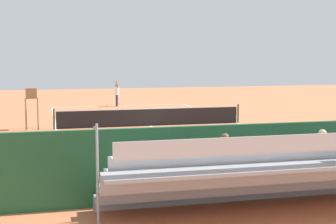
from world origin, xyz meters
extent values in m
plane|color=#CC7047|center=(0.00, 0.00, 0.00)|extent=(60.00, 60.00, 0.00)
cube|color=white|center=(0.00, -11.00, 0.00)|extent=(10.00, 0.10, 0.01)
cube|color=white|center=(0.00, 11.00, 0.00)|extent=(10.00, 0.10, 0.01)
cube|color=white|center=(-5.00, 0.00, 0.00)|extent=(0.10, 22.00, 0.01)
cube|color=white|center=(5.00, 0.00, 0.00)|extent=(0.10, 22.00, 0.01)
cube|color=white|center=(0.00, -6.05, 0.00)|extent=(7.50, 0.10, 0.01)
cube|color=white|center=(0.00, 6.05, 0.00)|extent=(7.50, 0.10, 0.01)
cube|color=white|center=(0.00, 0.00, 0.00)|extent=(0.10, 12.10, 0.01)
cube|color=white|center=(0.00, -11.00, 0.00)|extent=(0.10, 0.30, 0.01)
cube|color=black|center=(0.00, 0.00, 0.46)|extent=(10.00, 0.02, 0.91)
cube|color=white|center=(0.00, 0.00, 0.94)|extent=(10.00, 0.04, 0.06)
cylinder|color=#2D5133|center=(-5.10, 0.00, 0.54)|extent=(0.10, 0.10, 1.07)
cylinder|color=#2D5133|center=(5.10, 0.00, 0.54)|extent=(0.10, 0.10, 1.07)
cube|color=#235633|center=(0.00, 14.00, 1.00)|extent=(18.00, 0.16, 2.00)
cube|color=#9EA0A5|center=(0.00, 14.35, 0.23)|extent=(9.00, 0.10, 0.45)
cube|color=#9EA0A5|center=(0.00, 14.70, 0.41)|extent=(9.00, 0.80, 0.08)
cube|color=#9EA0A5|center=(0.00, 14.32, 0.23)|extent=(9.00, 0.04, 0.45)
cube|color=silver|center=(0.00, 14.80, 0.83)|extent=(8.60, 0.36, 0.04)
cube|color=silver|center=(0.00, 14.98, 1.03)|extent=(8.60, 0.03, 0.36)
cube|color=#9EA0A5|center=(0.00, 15.50, 0.86)|extent=(9.00, 0.80, 0.08)
cube|color=#9EA0A5|center=(0.00, 15.12, 0.68)|extent=(9.00, 0.04, 0.45)
cube|color=silver|center=(0.00, 15.60, 1.28)|extent=(8.60, 0.36, 0.04)
cube|color=silver|center=(0.00, 15.78, 1.48)|extent=(8.60, 0.03, 0.36)
cube|color=#9EA0A5|center=(0.00, 16.30, 1.31)|extent=(9.00, 0.80, 0.08)
cube|color=#9EA0A5|center=(0.00, 15.92, 1.12)|extent=(9.00, 0.04, 0.45)
cube|color=silver|center=(0.00, 16.40, 1.73)|extent=(8.60, 0.36, 0.04)
cube|color=silver|center=(0.00, 16.58, 1.93)|extent=(8.60, 0.03, 0.36)
cylinder|color=#9EA0A5|center=(4.50, 15.50, 1.18)|extent=(0.06, 0.06, 2.35)
cube|color=#2D2D33|center=(-1.29, 14.63, 0.87)|extent=(0.32, 0.40, 0.12)
cylinder|color=purple|center=(-1.29, 14.75, 1.16)|extent=(0.30, 0.30, 0.45)
sphere|color=#8C6647|center=(-1.29, 14.75, 1.48)|extent=(0.20, 0.20, 0.20)
cube|color=#2D2D33|center=(1.51, 14.63, 0.87)|extent=(0.32, 0.40, 0.12)
cylinder|color=green|center=(1.51, 14.75, 1.16)|extent=(0.30, 0.30, 0.45)
sphere|color=tan|center=(1.51, 14.75, 1.48)|extent=(0.20, 0.20, 0.20)
cube|color=#2D2D33|center=(-1.06, 15.43, 1.32)|extent=(0.32, 0.40, 0.12)
cylinder|color=white|center=(-1.06, 15.55, 1.60)|extent=(0.30, 0.30, 0.45)
sphere|color=beige|center=(-1.06, 15.55, 1.93)|extent=(0.20, 0.20, 0.20)
cube|color=#2D2D33|center=(1.50, 15.43, 1.32)|extent=(0.32, 0.40, 0.12)
cylinder|color=black|center=(1.50, 15.55, 1.60)|extent=(0.30, 0.30, 0.45)
sphere|color=brown|center=(1.50, 15.55, 1.93)|extent=(0.20, 0.20, 0.20)
cylinder|color=olive|center=(5.90, -0.58, 0.80)|extent=(0.07, 0.07, 1.60)
cylinder|color=olive|center=(6.50, -0.58, 0.80)|extent=(0.07, 0.07, 1.60)
cylinder|color=olive|center=(5.90, 0.02, 0.80)|extent=(0.07, 0.07, 1.60)
cylinder|color=olive|center=(6.50, 0.02, 0.80)|extent=(0.07, 0.07, 1.60)
cube|color=olive|center=(6.20, -0.28, 1.63)|extent=(0.56, 0.56, 0.06)
cube|color=olive|center=(6.20, -0.04, 1.90)|extent=(0.56, 0.06, 0.48)
cube|color=olive|center=(5.94, -0.28, 1.78)|extent=(0.04, 0.48, 0.04)
cube|color=olive|center=(6.46, -0.28, 1.78)|extent=(0.04, 0.48, 0.04)
cylinder|color=#9E754C|center=(-2.63, 13.20, 0.23)|extent=(0.06, 0.06, 0.45)
cube|color=#B22D2D|center=(-1.61, 13.40, 0.18)|extent=(0.90, 0.36, 0.36)
cylinder|color=navy|center=(0.26, -10.85, 0.42)|extent=(0.14, 0.14, 0.85)
cylinder|color=navy|center=(0.26, -10.63, 0.42)|extent=(0.14, 0.14, 0.85)
cylinder|color=white|center=(0.26, -10.74, 1.15)|extent=(0.36, 0.36, 0.60)
sphere|color=#8C6647|center=(0.26, -10.74, 1.56)|extent=(0.22, 0.22, 0.22)
cylinder|color=#8C6647|center=(0.26, -10.52, 1.65)|extent=(0.25, 0.09, 0.55)
cylinder|color=#8C6647|center=(0.26, -10.96, 1.18)|extent=(0.09, 0.09, 0.50)
cylinder|color=black|center=(0.95, -11.14, 0.01)|extent=(0.12, 0.27, 0.03)
torus|color=#D8CC4C|center=(0.86, -10.89, 0.01)|extent=(0.39, 0.39, 0.02)
cylinder|color=white|center=(0.86, -10.89, 0.01)|extent=(0.25, 0.25, 0.00)
sphere|color=#CCDB33|center=(-0.88, -8.13, 0.03)|extent=(0.07, 0.07, 0.07)
sphere|color=#CCDB33|center=(-1.66, -9.14, 0.03)|extent=(0.07, 0.07, 0.07)
cylinder|color=#232328|center=(4.34, 13.22, 0.42)|extent=(0.14, 0.14, 0.85)
cylinder|color=#232328|center=(4.35, 13.00, 0.42)|extent=(0.14, 0.14, 0.85)
cylinder|color=pink|center=(4.34, 13.11, 1.15)|extent=(0.38, 0.38, 0.60)
sphere|color=tan|center=(4.34, 13.11, 1.56)|extent=(0.22, 0.22, 0.22)
cylinder|color=tan|center=(4.36, 12.89, 1.65)|extent=(0.25, 0.10, 0.55)
cylinder|color=tan|center=(4.33, 13.33, 1.18)|extent=(0.10, 0.10, 0.50)
camera|label=1|loc=(5.64, 26.59, 3.88)|focal=53.98mm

